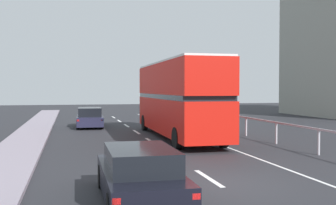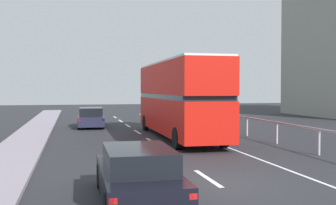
# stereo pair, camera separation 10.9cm
# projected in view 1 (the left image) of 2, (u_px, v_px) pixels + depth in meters

# --- Properties ---
(ground_plane) EXTENTS (75.48, 120.00, 0.10)m
(ground_plane) POSITION_uv_depth(u_px,v_px,m) (217.00, 185.00, 11.59)
(ground_plane) COLOR #27282C
(lane_paint_markings) EXTENTS (3.17, 46.00, 0.01)m
(lane_paint_markings) POSITION_uv_depth(u_px,v_px,m) (191.00, 143.00, 20.15)
(lane_paint_markings) COLOR silver
(lane_paint_markings) RESTS_ON ground
(bridge_side_railing) EXTENTS (0.10, 42.00, 1.10)m
(bridge_side_railing) POSITION_uv_depth(u_px,v_px,m) (260.00, 123.00, 21.68)
(bridge_side_railing) COLOR #B2ADB7
(bridge_side_railing) RESTS_ON ground
(double_decker_bus_red) EXTENTS (2.57, 11.47, 4.19)m
(double_decker_bus_red) POSITION_uv_depth(u_px,v_px,m) (178.00, 97.00, 22.37)
(double_decker_bus_red) COLOR red
(double_decker_bus_red) RESTS_ON ground
(hatchback_car_near) EXTENTS (1.83, 4.49, 1.33)m
(hatchback_car_near) POSITION_uv_depth(u_px,v_px,m) (139.00, 175.00, 9.71)
(hatchback_car_near) COLOR black
(hatchback_car_near) RESTS_ON ground
(sedan_car_ahead) EXTENTS (1.93, 4.55, 1.39)m
(sedan_car_ahead) POSITION_uv_depth(u_px,v_px,m) (90.00, 118.00, 28.59)
(sedan_car_ahead) COLOR #202038
(sedan_car_ahead) RESTS_ON ground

